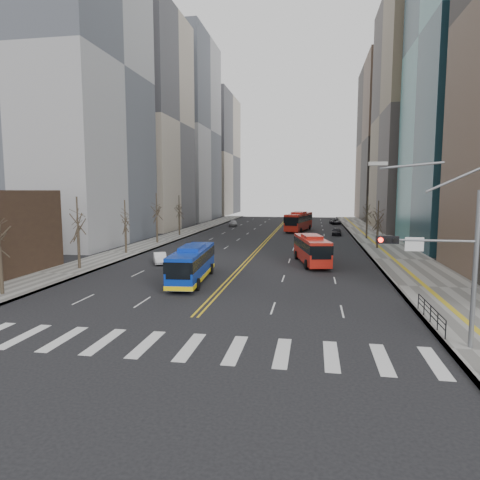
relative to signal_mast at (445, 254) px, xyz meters
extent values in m
plane|color=black|center=(-13.77, -2.00, -4.86)|extent=(220.00, 220.00, 0.00)
cube|color=slate|center=(3.73, 43.00, -4.78)|extent=(7.00, 130.00, 0.15)
cube|color=slate|center=(-30.27, 43.00, -4.78)|extent=(5.00, 130.00, 0.15)
cube|color=silver|center=(-22.04, -2.00, -4.85)|extent=(0.70, 4.00, 0.01)
cube|color=silver|center=(-19.67, -2.00, -4.85)|extent=(0.70, 4.00, 0.01)
cube|color=silver|center=(-17.31, -2.00, -4.85)|extent=(0.70, 4.00, 0.01)
cube|color=silver|center=(-14.95, -2.00, -4.85)|extent=(0.70, 4.00, 0.01)
cube|color=silver|center=(-12.58, -2.00, -4.85)|extent=(0.70, 4.00, 0.01)
cube|color=silver|center=(-10.22, -2.00, -4.85)|extent=(0.70, 4.00, 0.01)
cube|color=silver|center=(-7.86, -2.00, -4.85)|extent=(0.70, 4.00, 0.01)
cube|color=silver|center=(-5.49, -2.00, -4.85)|extent=(0.70, 4.00, 0.01)
cube|color=silver|center=(-3.13, -2.00, -4.85)|extent=(0.70, 4.00, 0.01)
cube|color=silver|center=(-0.77, -2.00, -4.85)|extent=(0.70, 4.00, 0.01)
cube|color=gold|center=(-13.97, 53.00, -4.85)|extent=(0.15, 100.00, 0.01)
cube|color=gold|center=(-13.57, 53.00, -4.85)|extent=(0.15, 100.00, 0.01)
cube|color=#9B9B9E|center=(-44.77, 38.00, 21.14)|extent=(22.00, 24.00, 52.00)
cube|color=#AC9E8B|center=(-44.77, 64.00, 17.14)|extent=(22.00, 22.00, 44.00)
cube|color=#9B9B9E|center=(-43.77, 91.00, 19.14)|extent=(20.00, 26.00, 48.00)
cube|color=#7D6E56|center=(16.23, 69.00, 18.14)|extent=(20.00, 26.00, 46.00)
cube|color=#AC9E8B|center=(-42.77, 123.00, 15.14)|extent=(18.00, 30.00, 40.00)
cube|color=brown|center=(15.23, 101.00, 16.14)|extent=(18.00, 30.00, 42.00)
cylinder|color=gray|center=(1.43, 0.00, -0.86)|extent=(0.24, 0.24, 8.00)
cylinder|color=gray|center=(-0.82, 0.00, 0.64)|extent=(4.50, 0.12, 0.12)
cube|color=black|center=(-2.77, 0.00, 0.64)|extent=(1.10, 0.28, 0.38)
cylinder|color=#FF190C|center=(-3.12, -0.16, 0.64)|extent=(0.24, 0.08, 0.24)
cylinder|color=black|center=(-2.77, -0.16, 0.64)|extent=(0.24, 0.08, 0.24)
cylinder|color=black|center=(-2.42, -0.16, 0.64)|extent=(0.24, 0.08, 0.24)
cube|color=silver|center=(-1.47, 0.00, 0.44)|extent=(0.90, 0.06, 0.70)
cube|color=#999993|center=(-3.37, 0.00, 4.44)|extent=(0.90, 0.35, 0.18)
cube|color=black|center=(0.53, 4.00, -3.71)|extent=(0.04, 6.00, 0.04)
cylinder|color=black|center=(0.53, 1.00, -4.21)|extent=(0.06, 0.06, 1.00)
cylinder|color=black|center=(0.53, 2.50, -4.21)|extent=(0.06, 0.06, 1.00)
cylinder|color=black|center=(0.53, 4.00, -4.21)|extent=(0.06, 0.06, 1.00)
cylinder|color=black|center=(0.53, 5.50, -4.21)|extent=(0.06, 0.06, 1.00)
cylinder|color=black|center=(0.53, 7.00, -4.21)|extent=(0.06, 0.06, 1.00)
cylinder|color=#31281E|center=(-29.77, 6.00, -2.98)|extent=(0.28, 0.28, 3.75)
cylinder|color=#31281E|center=(-29.77, 17.00, -2.91)|extent=(0.28, 0.28, 3.90)
cylinder|color=#31281E|center=(-29.77, 28.00, -3.06)|extent=(0.28, 0.28, 3.60)
cylinder|color=#31281E|center=(-29.77, 39.00, -2.86)|extent=(0.28, 0.28, 4.00)
cylinder|color=#31281E|center=(-29.77, 50.00, -2.96)|extent=(0.28, 0.28, 3.80)
cylinder|color=#31281E|center=(2.23, 38.00, -3.11)|extent=(0.28, 0.28, 3.50)
cylinder|color=#31281E|center=(2.23, 50.00, -2.98)|extent=(0.28, 0.28, 3.75)
cube|color=#0A2DA4|center=(-16.89, 13.48, -3.26)|extent=(3.04, 10.84, 2.50)
cube|color=black|center=(-16.89, 13.48, -2.74)|extent=(3.10, 10.86, 0.91)
cube|color=#0A2DA4|center=(-16.89, 13.48, -1.90)|extent=(2.06, 3.87, 0.40)
cube|color=yellow|center=(-16.89, 13.48, -4.31)|extent=(3.10, 10.86, 0.35)
cylinder|color=black|center=(-17.74, 9.99, -4.36)|extent=(0.38, 1.02, 1.00)
cylinder|color=black|center=(-15.52, 10.16, -4.36)|extent=(0.38, 1.02, 1.00)
cylinder|color=black|center=(-18.26, 16.81, -4.36)|extent=(0.38, 1.02, 1.00)
cylinder|color=black|center=(-16.04, 16.98, -4.36)|extent=(0.38, 1.02, 1.00)
cube|color=red|center=(-6.59, 24.38, -3.24)|extent=(4.19, 10.19, 2.54)
cube|color=black|center=(-6.59, 24.38, -2.71)|extent=(4.25, 10.22, 0.93)
cube|color=red|center=(-6.59, 24.38, -1.87)|extent=(2.46, 3.77, 0.40)
cylinder|color=black|center=(-7.06, 21.04, -4.36)|extent=(0.49, 1.04, 1.00)
cylinder|color=black|center=(-4.85, 21.49, -4.36)|extent=(0.49, 1.04, 1.00)
cylinder|color=black|center=(-8.33, 27.27, -4.36)|extent=(0.49, 1.04, 1.00)
cylinder|color=black|center=(-6.12, 27.72, -4.36)|extent=(0.49, 1.04, 1.00)
cube|color=red|center=(-9.27, 62.64, -2.93)|extent=(5.17, 12.36, 3.16)
cube|color=black|center=(-9.27, 62.64, -2.33)|extent=(5.24, 12.39, 1.12)
cube|color=red|center=(-9.27, 62.64, -1.25)|extent=(3.02, 4.58, 0.40)
cylinder|color=black|center=(-11.41, 59.15, -4.36)|extent=(0.50, 1.04, 1.00)
cylinder|color=black|center=(-8.73, 58.58, -4.36)|extent=(0.50, 1.04, 1.00)
cylinder|color=black|center=(-9.81, 66.70, -4.36)|extent=(0.50, 1.04, 1.00)
cylinder|color=black|center=(-7.13, 66.13, -4.36)|extent=(0.50, 1.04, 1.00)
imported|color=silver|center=(-22.96, 21.78, -4.25)|extent=(2.72, 3.90, 1.22)
imported|color=black|center=(-2.29, 55.49, -4.16)|extent=(1.86, 4.15, 1.39)
imported|color=gray|center=(-24.34, 72.30, -4.18)|extent=(2.69, 4.91, 1.35)
imported|color=black|center=(-1.27, 81.11, -4.22)|extent=(2.76, 4.83, 1.27)
camera|label=1|loc=(-6.49, -22.37, 3.11)|focal=32.00mm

